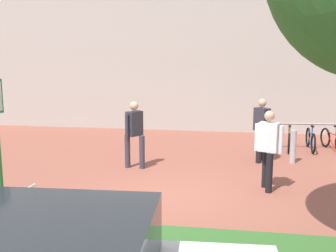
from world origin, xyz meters
The scene contains 8 objects.
ground_plane centered at (0.00, 0.00, 0.00)m, with size 60.00×60.00×0.00m, color brown.
planter_strip centered at (0.31, -2.31, 0.08)m, with size 7.00×1.10×0.16m, color #336028.
bike_at_sign centered at (-2.24, -2.18, 0.35)m, with size 1.68×0.42×0.86m.
bike_rack_cluster centered at (3.99, 4.75, 0.35)m, with size 2.65×1.75×0.83m.
bollard_steel centered at (2.91, 3.07, 0.45)m, with size 0.16×0.16×0.90m, color #ADADB2.
person_suited_dark centered at (2.07, 3.12, 0.98)m, with size 0.44×0.48×1.72m.
person_suited_navy centered at (-1.15, 1.95, 0.98)m, with size 0.53×0.53×1.72m.
person_casual_tan centered at (2.05, 0.75, 0.98)m, with size 0.57×0.48×1.72m.
Camera 1 is at (1.27, -7.78, 2.88)m, focal length 42.96 mm.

